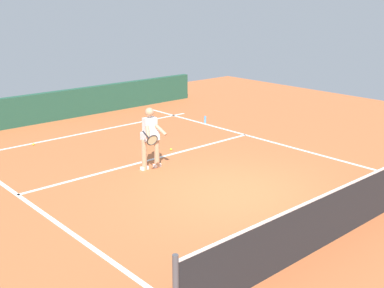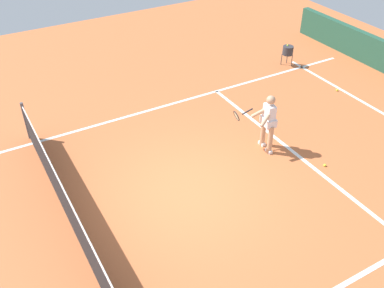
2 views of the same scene
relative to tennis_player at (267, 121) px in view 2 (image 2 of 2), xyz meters
name	(u,v)px [view 2 (image 2 of 2)]	position (x,y,z in m)	size (l,w,h in m)	color
ground_plane	(187,191)	(-0.45, 2.53, -0.85)	(23.64, 23.64, 0.00)	#C66638
service_line_marking	(292,151)	(-0.45, -0.56, -0.84)	(7.27, 0.10, 0.01)	white
sideline_right_marking	(125,117)	(3.19, 2.53, -0.84)	(0.10, 16.19, 0.01)	white
court_net	(72,215)	(-0.45, 5.15, -0.34)	(7.95, 0.08, 1.08)	#4C4C51
tennis_player	(267,121)	(0.00, 0.00, 0.00)	(0.86, 0.91, 1.55)	tan
tennis_ball_near	(325,165)	(-1.33, -0.84, -0.81)	(0.07, 0.07, 0.07)	#D1E533
tennis_ball_mid	(337,90)	(1.32, -3.88, -0.81)	(0.07, 0.07, 0.07)	#D1E533
ball_hopper	(288,50)	(3.59, -3.69, -0.30)	(0.36, 0.36, 0.74)	#333338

